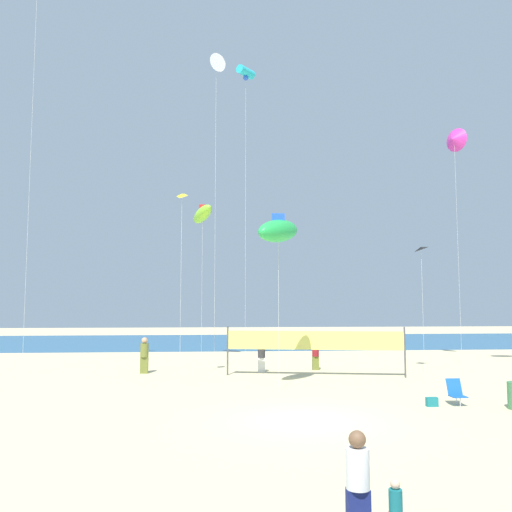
% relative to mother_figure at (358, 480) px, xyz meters
% --- Properties ---
extents(ground_plane, '(120.00, 120.00, 0.00)m').
position_rel_mother_figure_xyz_m(ground_plane, '(0.56, 7.89, -0.86)').
color(ground_plane, beige).
extents(ocean_band, '(120.00, 20.00, 0.01)m').
position_rel_mother_figure_xyz_m(ocean_band, '(0.56, 40.51, -0.85)').
color(ocean_band, '#28608C').
rests_on(ocean_band, ground).
extents(mother_figure, '(0.37, 0.37, 1.60)m').
position_rel_mother_figure_xyz_m(mother_figure, '(0.00, 0.00, 0.00)').
color(mother_figure, navy).
rests_on(mother_figure, ground).
extents(toddler_figure, '(0.21, 0.21, 0.90)m').
position_rel_mother_figure_xyz_m(toddler_figure, '(0.54, -0.12, -0.37)').
color(toddler_figure, '#EA7260').
rests_on(toddler_figure, ground).
extents(beachgoer_olive_shirt, '(0.41, 0.41, 1.81)m').
position_rel_mother_figure_xyz_m(beachgoer_olive_shirt, '(-5.78, 19.00, 0.11)').
color(beachgoer_olive_shirt, olive).
rests_on(beachgoer_olive_shirt, ground).
extents(beachgoer_maroon_shirt, '(0.36, 0.36, 1.57)m').
position_rel_mother_figure_xyz_m(beachgoer_maroon_shirt, '(3.13, 19.69, -0.02)').
color(beachgoer_maroon_shirt, olive).
rests_on(beachgoer_maroon_shirt, ground).
extents(beachgoer_charcoal_shirt, '(0.38, 0.38, 1.64)m').
position_rel_mother_figure_xyz_m(beachgoer_charcoal_shirt, '(0.17, 18.91, 0.02)').
color(beachgoer_charcoal_shirt, white).
rests_on(beachgoer_charcoal_shirt, ground).
extents(folding_beach_chair, '(0.52, 0.65, 0.89)m').
position_rel_mother_figure_xyz_m(folding_beach_chair, '(6.22, 9.90, -0.39)').
color(folding_beach_chair, '#1959B2').
rests_on(folding_beach_chair, ground).
extents(volleyball_net, '(8.53, 1.59, 2.40)m').
position_rel_mother_figure_xyz_m(volleyball_net, '(2.63, 17.29, 0.79)').
color(volleyball_net, '#4C4C51').
rests_on(volleyball_net, ground).
extents(beach_handbag, '(0.39, 0.20, 0.31)m').
position_rel_mother_figure_xyz_m(beach_handbag, '(5.26, 9.70, -0.70)').
color(beach_handbag, '#19727A').
rests_on(beach_handbag, ground).
extents(kite_green_inflatable, '(2.49, 2.76, 7.27)m').
position_rel_mother_figure_xyz_m(kite_green_inflatable, '(0.38, 13.21, 5.68)').
color(kite_green_inflatable, silver).
rests_on(kite_green_inflatable, ground).
extents(kite_cyan_tube, '(1.23, 1.27, 18.10)m').
position_rel_mother_figure_xyz_m(kite_cyan_tube, '(-0.43, 23.05, 16.88)').
color(kite_cyan_tube, silver).
rests_on(kite_cyan_tube, ground).
extents(kite_yellow_diamond, '(0.55, 0.55, 8.69)m').
position_rel_mother_figure_xyz_m(kite_yellow_diamond, '(-3.80, 15.88, 7.42)').
color(kite_yellow_diamond, silver).
rests_on(kite_yellow_diamond, ground).
extents(kite_lime_inflatable, '(1.75, 2.51, 9.90)m').
position_rel_mother_figure_xyz_m(kite_lime_inflatable, '(-3.07, 24.98, 8.34)').
color(kite_lime_inflatable, silver).
rests_on(kite_lime_inflatable, ground).
extents(kite_black_diamond, '(0.67, 0.66, 6.56)m').
position_rel_mother_figure_xyz_m(kite_black_diamond, '(8.47, 18.25, 5.48)').
color(kite_black_diamond, silver).
rests_on(kite_black_diamond, ground).
extents(kite_magenta_delta, '(1.10, 1.46, 14.01)m').
position_rel_mother_figure_xyz_m(kite_magenta_delta, '(11.99, 21.36, 12.43)').
color(kite_magenta_delta, silver).
rests_on(kite_magenta_delta, ground).
extents(kite_white_delta, '(1.05, 0.85, 17.53)m').
position_rel_mother_figure_xyz_m(kite_white_delta, '(-2.26, 20.29, 16.09)').
color(kite_white_delta, silver).
rests_on(kite_white_delta, ground).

